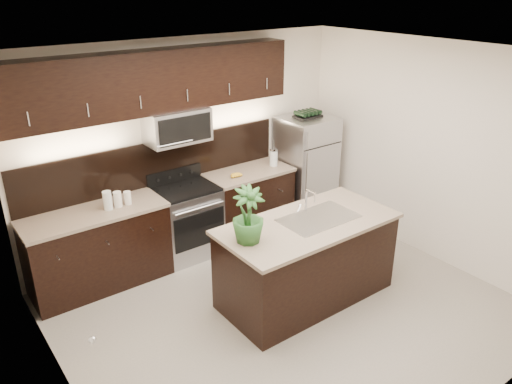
# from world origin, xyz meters

# --- Properties ---
(ground) EXTENTS (4.50, 4.50, 0.00)m
(ground) POSITION_xyz_m (0.00, 0.00, 0.00)
(ground) COLOR gray
(ground) RESTS_ON ground
(room_walls) EXTENTS (4.52, 4.02, 2.71)m
(room_walls) POSITION_xyz_m (-0.11, -0.04, 1.70)
(room_walls) COLOR beige
(room_walls) RESTS_ON ground
(counter_run) EXTENTS (3.51, 0.65, 0.94)m
(counter_run) POSITION_xyz_m (-0.46, 1.69, 0.47)
(counter_run) COLOR black
(counter_run) RESTS_ON ground
(upper_fixtures) EXTENTS (3.49, 0.40, 1.66)m
(upper_fixtures) POSITION_xyz_m (-0.43, 1.84, 2.14)
(upper_fixtures) COLOR black
(upper_fixtures) RESTS_ON counter_run
(island) EXTENTS (1.96, 0.96, 0.94)m
(island) POSITION_xyz_m (0.33, 0.07, 0.47)
(island) COLOR black
(island) RESTS_ON ground
(sink_faucet) EXTENTS (0.84, 0.50, 0.28)m
(sink_faucet) POSITION_xyz_m (0.48, 0.08, 0.96)
(sink_faucet) COLOR silver
(sink_faucet) RESTS_ON island
(refrigerator) EXTENTS (0.74, 0.67, 1.53)m
(refrigerator) POSITION_xyz_m (1.70, 1.63, 0.77)
(refrigerator) COLOR #B2B2B7
(refrigerator) RESTS_ON ground
(wine_rack) EXTENTS (0.38, 0.23, 0.09)m
(wine_rack) POSITION_xyz_m (1.70, 1.63, 1.57)
(wine_rack) COLOR black
(wine_rack) RESTS_ON refrigerator
(plant) EXTENTS (0.36, 0.36, 0.57)m
(plant) POSITION_xyz_m (-0.43, 0.11, 1.22)
(plant) COLOR #265321
(plant) RESTS_ON island
(canisters) EXTENTS (0.32, 0.10, 0.22)m
(canisters) POSITION_xyz_m (-1.17, 1.64, 1.04)
(canisters) COLOR silver
(canisters) RESTS_ON counter_run
(french_press) EXTENTS (0.11, 0.11, 0.32)m
(french_press) POSITION_xyz_m (1.11, 1.64, 1.06)
(french_press) COLOR silver
(french_press) RESTS_ON counter_run
(bananas) EXTENTS (0.18, 0.14, 0.05)m
(bananas) POSITION_xyz_m (0.41, 1.61, 0.97)
(bananas) COLOR gold
(bananas) RESTS_ON counter_run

